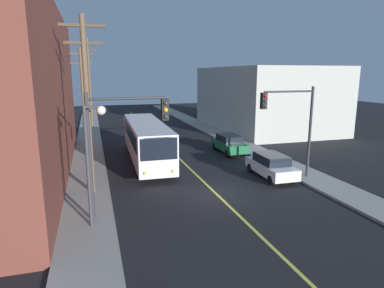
% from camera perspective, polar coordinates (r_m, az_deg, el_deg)
% --- Properties ---
extents(ground_plane, '(120.00, 120.00, 0.00)m').
position_cam_1_polar(ground_plane, '(19.73, 4.40, -8.72)').
color(ground_plane, black).
extents(sidewalk_left, '(2.50, 90.00, 0.15)m').
position_cam_1_polar(sidewalk_left, '(28.07, -17.25, -2.79)').
color(sidewalk_left, gray).
rests_on(sidewalk_left, ground).
extents(sidewalk_right, '(2.50, 90.00, 0.15)m').
position_cam_1_polar(sidewalk_right, '(31.34, 10.25, -0.93)').
color(sidewalk_right, gray).
rests_on(sidewalk_right, ground).
extents(lane_stripe_center, '(0.16, 60.00, 0.01)m').
position_cam_1_polar(lane_stripe_center, '(33.63, -4.78, -0.03)').
color(lane_stripe_center, '#D8CC4C').
rests_on(lane_stripe_center, ground).
extents(building_right_warehouse, '(12.00, 18.93, 7.75)m').
position_cam_1_polar(building_right_warehouse, '(44.23, 12.16, 7.68)').
color(building_right_warehouse, '#B2B2A8').
rests_on(building_right_warehouse, ground).
extents(city_bus, '(2.87, 12.21, 3.20)m').
position_cam_1_polar(city_bus, '(26.70, -7.79, 0.74)').
color(city_bus, silver).
rests_on(city_bus, ground).
extents(parked_car_white, '(1.89, 4.43, 1.62)m').
position_cam_1_polar(parked_car_white, '(23.30, 13.38, -3.59)').
color(parked_car_white, silver).
rests_on(parked_car_white, ground).
extents(parked_car_green, '(1.87, 4.43, 1.62)m').
position_cam_1_polar(parked_car_green, '(29.94, 6.36, 0.09)').
color(parked_car_green, '#196038').
rests_on(parked_car_green, ground).
extents(utility_pole_near, '(2.40, 0.28, 9.90)m').
position_cam_1_polar(utility_pole_near, '(19.49, -17.52, 7.42)').
color(utility_pole_near, brown).
rests_on(utility_pole_near, sidewalk_left).
extents(utility_pole_mid, '(2.40, 0.28, 9.26)m').
position_cam_1_polar(utility_pole_mid, '(34.65, -18.16, 8.56)').
color(utility_pole_mid, brown).
rests_on(utility_pole_mid, sidewalk_left).
extents(utility_pole_far, '(2.40, 0.28, 11.24)m').
position_cam_1_polar(utility_pole_far, '(45.19, -17.13, 10.59)').
color(utility_pole_far, brown).
rests_on(utility_pole_far, sidewalk_left).
extents(traffic_signal_left_corner, '(3.75, 0.48, 6.00)m').
position_cam_1_polar(traffic_signal_left_corner, '(15.60, -11.65, 1.93)').
color(traffic_signal_left_corner, '#2D2D33').
rests_on(traffic_signal_left_corner, sidewalk_left).
extents(traffic_signal_right_corner, '(3.75, 0.48, 6.00)m').
position_cam_1_polar(traffic_signal_right_corner, '(22.28, 16.51, 4.63)').
color(traffic_signal_right_corner, '#2D2D33').
rests_on(traffic_signal_right_corner, sidewalk_right).
extents(street_lamp_left, '(0.98, 0.40, 5.50)m').
position_cam_1_polar(street_lamp_left, '(15.19, -16.72, -0.75)').
color(street_lamp_left, '#38383D').
rests_on(street_lamp_left, sidewalk_left).
extents(fire_hydrant, '(0.44, 0.26, 0.84)m').
position_cam_1_polar(fire_hydrant, '(27.48, 13.45, -1.79)').
color(fire_hydrant, red).
rests_on(fire_hydrant, sidewalk_right).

